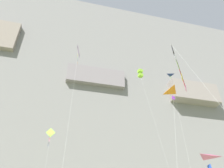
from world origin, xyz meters
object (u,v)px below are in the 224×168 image
(kite_delta_upper_left, at_px, (177,100))
(kite_diamond_mid_right, at_px, (50,135))
(kite_box_near_cliff, at_px, (140,74))
(kite_banner_high_right, at_px, (181,73))
(kite_diamond_upper_mid, at_px, (78,54))
(kite_delta_low_right, at_px, (172,86))
(kite_delta_mid_center, at_px, (206,168))

(kite_delta_upper_left, bearing_deg, kite_diamond_mid_right, 126.12)
(kite_box_near_cliff, bearing_deg, kite_diamond_mid_right, 161.16)
(kite_banner_high_right, relative_size, kite_box_near_cliff, 0.50)
(kite_diamond_upper_mid, relative_size, kite_delta_upper_left, 1.49)
(kite_delta_low_right, relative_size, kite_banner_high_right, 1.76)
(kite_delta_low_right, distance_m, kite_banner_high_right, 21.32)
(kite_diamond_upper_mid, height_order, kite_box_near_cliff, kite_box_near_cliff)
(kite_delta_low_right, distance_m, kite_box_near_cliff, 7.65)
(kite_delta_mid_center, bearing_deg, kite_delta_low_right, 63.61)
(kite_banner_high_right, bearing_deg, kite_diamond_mid_right, 115.61)
(kite_diamond_mid_right, distance_m, kite_box_near_cliff, 21.60)
(kite_diamond_mid_right, distance_m, kite_delta_upper_left, 24.87)
(kite_diamond_upper_mid, bearing_deg, kite_delta_low_right, 24.42)
(kite_delta_low_right, xyz_separation_m, kite_banner_high_right, (-8.78, -16.24, -10.67))
(kite_delta_low_right, bearing_deg, kite_delta_upper_left, -120.67)
(kite_delta_mid_center, relative_size, kite_delta_upper_left, 0.45)
(kite_diamond_upper_mid, distance_m, kite_box_near_cliff, 19.97)
(kite_diamond_upper_mid, bearing_deg, kite_delta_mid_center, -27.58)
(kite_delta_low_right, relative_size, kite_diamond_upper_mid, 1.15)
(kite_delta_low_right, bearing_deg, kite_diamond_mid_right, 156.21)
(kite_box_near_cliff, bearing_deg, kite_delta_low_right, -38.45)
(kite_diamond_upper_mid, distance_m, kite_banner_high_right, 14.42)
(kite_diamond_mid_right, bearing_deg, kite_box_near_cliff, -18.84)
(kite_delta_upper_left, relative_size, kite_banner_high_right, 1.02)
(kite_delta_low_right, relative_size, kite_delta_upper_left, 1.72)
(kite_diamond_upper_mid, height_order, kite_banner_high_right, kite_diamond_upper_mid)
(kite_delta_mid_center, distance_m, kite_box_near_cliff, 29.76)
(kite_delta_upper_left, relative_size, kite_box_near_cliff, 0.51)
(kite_delta_low_right, xyz_separation_m, kite_delta_upper_left, (-6.39, -10.77, -10.12))
(kite_delta_mid_center, relative_size, kite_box_near_cliff, 0.23)
(kite_delta_low_right, height_order, kite_diamond_upper_mid, kite_delta_low_right)
(kite_banner_high_right, bearing_deg, kite_box_near_cliff, 78.21)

